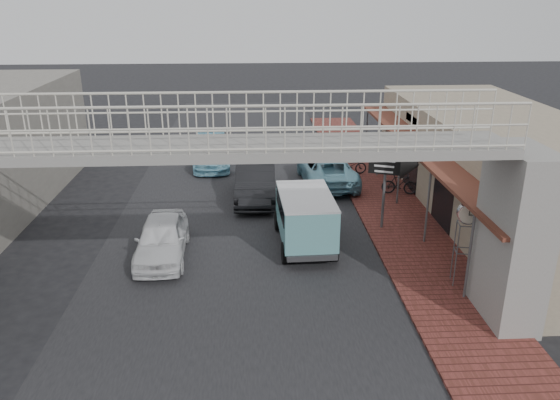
{
  "coord_description": "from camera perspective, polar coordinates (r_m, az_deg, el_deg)",
  "views": [
    {
      "loc": [
        0.54,
        -17.13,
        8.65
      ],
      "look_at": [
        1.53,
        1.13,
        1.8
      ],
      "focal_mm": 35.0,
      "sensor_mm": 36.0,
      "label": 1
    }
  ],
  "objects": [
    {
      "name": "angkot_curb",
      "position": [
        26.7,
        4.91,
        3.21
      ],
      "size": [
        2.66,
        5.38,
        1.47
      ],
      "primitive_type": "imported",
      "rotation": [
        0.0,
        0.0,
        3.18
      ],
      "color": "#669EB0",
      "rests_on": "ground"
    },
    {
      "name": "ground",
      "position": [
        19.2,
        -4.42,
        -6.31
      ],
      "size": [
        120.0,
        120.0,
        0.0
      ],
      "primitive_type": "plane",
      "color": "black",
      "rests_on": "ground"
    },
    {
      "name": "footbridge",
      "position": [
        14.24,
        -5.05,
        -2.16
      ],
      "size": [
        16.4,
        2.4,
        6.34
      ],
      "color": "gray",
      "rests_on": "ground"
    },
    {
      "name": "motorcycle_near",
      "position": [
        28.04,
        7.33,
        3.58
      ],
      "size": [
        1.79,
        0.84,
        0.91
      ],
      "primitive_type": "imported",
      "rotation": [
        0.0,
        0.0,
        1.71
      ],
      "color": "black",
      "rests_on": "sidewalk"
    },
    {
      "name": "shophouse_row",
      "position": [
        24.48,
        22.27,
        3.23
      ],
      "size": [
        7.2,
        18.0,
        4.0
      ],
      "color": "gray",
      "rests_on": "ground"
    },
    {
      "name": "street_clock",
      "position": [
        17.53,
        19.02,
        -1.72
      ],
      "size": [
        0.69,
        0.6,
        2.7
      ],
      "rotation": [
        0.0,
        0.0,
        -0.17
      ],
      "color": "#59595B",
      "rests_on": "sidewalk"
    },
    {
      "name": "motorcycle_far",
      "position": [
        25.57,
        12.39,
        1.66
      ],
      "size": [
        1.68,
        0.77,
        0.98
      ],
      "primitive_type": "imported",
      "rotation": [
        0.0,
        0.0,
        1.37
      ],
      "color": "black",
      "rests_on": "sidewalk"
    },
    {
      "name": "angkot_far",
      "position": [
        29.78,
        -7.22,
        4.86
      ],
      "size": [
        2.26,
        4.85,
        1.37
      ],
      "primitive_type": "imported",
      "rotation": [
        0.0,
        0.0,
        0.07
      ],
      "color": "#7EC3DA",
      "rests_on": "ground"
    },
    {
      "name": "dark_sedan",
      "position": [
        24.62,
        -2.58,
        1.97
      ],
      "size": [
        1.86,
        5.04,
        1.65
      ],
      "primitive_type": "imported",
      "rotation": [
        0.0,
        0.0,
        -0.02
      ],
      "color": "black",
      "rests_on": "ground"
    },
    {
      "name": "arrow_sign",
      "position": [
        20.93,
        13.19,
        3.59
      ],
      "size": [
        1.98,
        1.33,
        3.27
      ],
      "rotation": [
        0.0,
        0.0,
        -0.36
      ],
      "color": "#59595B",
      "rests_on": "sidewalk"
    },
    {
      "name": "road_strip",
      "position": [
        19.2,
        -4.42,
        -6.3
      ],
      "size": [
        10.0,
        60.0,
        0.01
      ],
      "primitive_type": "cube",
      "color": "black",
      "rests_on": "ground"
    },
    {
      "name": "sidewalk",
      "position": [
        22.69,
        12.37,
        -2.25
      ],
      "size": [
        3.0,
        40.0,
        0.1
      ],
      "primitive_type": "cube",
      "color": "brown",
      "rests_on": "ground"
    },
    {
      "name": "angkot_van",
      "position": [
        19.78,
        2.61,
        -1.3
      ],
      "size": [
        2.06,
        4.25,
        2.05
      ],
      "rotation": [
        0.0,
        0.0,
        0.04
      ],
      "color": "black",
      "rests_on": "ground"
    },
    {
      "name": "white_hatchback",
      "position": [
        19.54,
        -12.25,
        -3.93
      ],
      "size": [
        1.81,
        4.24,
        1.43
      ],
      "primitive_type": "imported",
      "rotation": [
        0.0,
        0.0,
        0.03
      ],
      "color": "white",
      "rests_on": "ground"
    }
  ]
}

